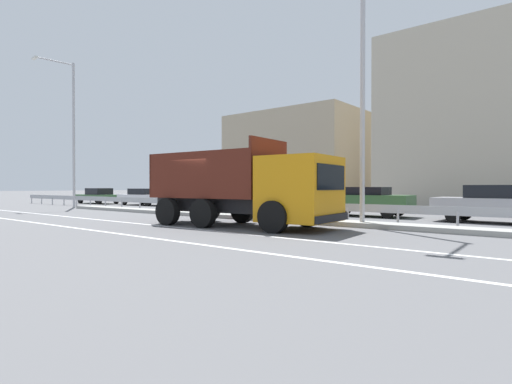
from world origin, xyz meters
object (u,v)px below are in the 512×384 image
parked_car_5 (499,204)px  church_tower (408,147)px  parked_car_0 (98,196)px  parked_car_1 (145,197)px  dump_truck (262,193)px  street_lamp_1 (360,85)px  parked_car_4 (366,201)px  median_road_sign (239,194)px  parked_car_3 (262,199)px  parked_car_2 (201,198)px  street_lamp_0 (71,127)px

parked_car_5 → church_tower: size_ratio=0.40×
parked_car_0 → parked_car_5: 30.80m
parked_car_1 → dump_truck: bearing=63.6°
street_lamp_1 → parked_car_4: bearing=111.8°
median_road_sign → parked_car_3: 5.64m
parked_car_3 → parked_car_5: size_ratio=0.87×
street_lamp_1 → church_tower: 29.71m
parked_car_1 → parked_car_2: bearing=85.9°
parked_car_4 → parked_car_3: bearing=87.2°
parked_car_4 → parked_car_5: size_ratio=0.94×
parked_car_5 → parked_car_0: bearing=-88.3°
dump_truck → parked_car_2: dump_truck is taller
parked_car_0 → parked_car_2: (12.73, 0.53, 0.01)m
parked_car_3 → parked_car_4: 6.55m
parked_car_4 → parked_car_5: bearing=-97.3°
median_road_sign → parked_car_2: size_ratio=0.45×
street_lamp_1 → parked_car_5: street_lamp_1 is taller
street_lamp_0 → parked_car_5: street_lamp_0 is taller
parked_car_1 → parked_car_2: parked_car_2 is taller
dump_truck → parked_car_2: 14.15m
dump_truck → median_road_sign: dump_truck is taller
church_tower → parked_car_2: bearing=-106.1°
median_road_sign → street_lamp_1: size_ratio=0.24×
parked_car_5 → church_tower: (-11.39, 23.66, 4.88)m
median_road_sign → parked_car_0: size_ratio=0.45×
dump_truck → median_road_sign: bearing=-132.2°
median_road_sign → parked_car_3: median_road_sign is taller
street_lamp_0 → parked_car_2: street_lamp_0 is taller
parked_car_1 → parked_car_3: 12.47m
street_lamp_1 → parked_car_2: size_ratio=1.91×
parked_car_0 → parked_car_5: bearing=-91.9°
parked_car_0 → church_tower: church_tower is taller
street_lamp_0 → parked_car_0: (-5.12, 4.94, -5.04)m
parked_car_1 → church_tower: size_ratio=0.40×
parked_car_3 → parked_car_4: (6.55, 0.11, 0.01)m
parked_car_1 → church_tower: bearing=146.9°
street_lamp_1 → parked_car_2: bearing=158.9°
parked_car_2 → church_tower: (6.67, 23.15, 4.96)m
dump_truck → parked_car_2: bearing=-129.1°
median_road_sign → parked_car_1: bearing=160.1°
median_road_sign → church_tower: size_ratio=0.17×
street_lamp_0 → church_tower: church_tower is taller
dump_truck → parked_car_4: dump_truck is taller
street_lamp_0 → parked_car_5: 26.62m
dump_truck → street_lamp_0: (-19.32, 2.45, 4.47)m
street_lamp_0 → parked_car_1: (0.82, 5.63, -5.04)m
median_road_sign → parked_car_4: bearing=52.1°
parked_car_0 → parked_car_1: size_ratio=0.99×
median_road_sign → street_lamp_0: bearing=-179.3°
street_lamp_1 → median_road_sign: bearing=177.6°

